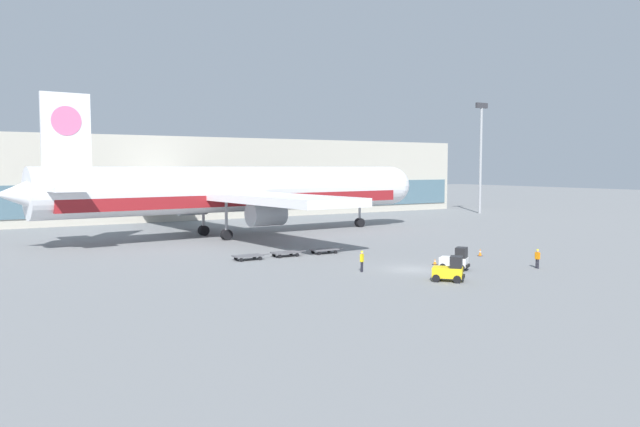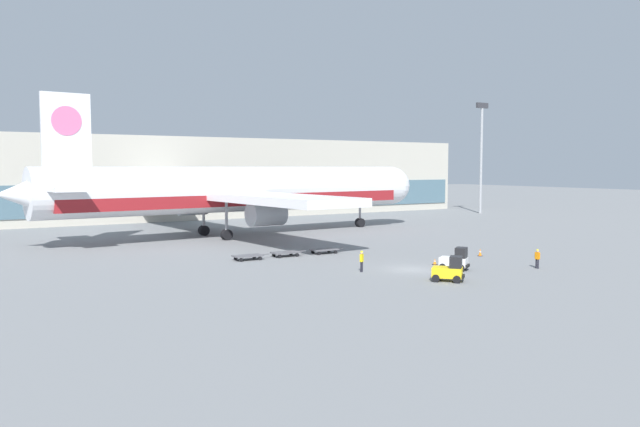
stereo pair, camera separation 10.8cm
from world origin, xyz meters
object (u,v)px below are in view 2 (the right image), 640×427
Objects in this scene: airplane_main at (238,191)px; traffic_cone_near at (435,262)px; ground_crew_far at (537,257)px; light_mast at (481,149)px; baggage_tug_mid at (456,260)px; baggage_dolly_second at (286,253)px; traffic_cone_far at (480,252)px; baggage_dolly_lead at (248,256)px; ground_crew_near at (362,259)px; baggage_dolly_third at (324,250)px; baggage_tug_foreground at (450,270)px.

traffic_cone_near is (5.64, -31.49, -5.57)m from airplane_main.
ground_crew_far is at bearing -45.48° from traffic_cone_near.
baggage_tug_mid is at bearing -137.47° from light_mast.
baggage_dolly_second is 4.85× the size of traffic_cone_far.
baggage_dolly_lead is 12.53m from ground_crew_near.
light_mast is 11.63× the size of ground_crew_near.
traffic_cone_near is (8.05, -0.24, -0.81)m from ground_crew_near.
traffic_cone_near is (4.82, -11.52, -0.12)m from baggage_dolly_third.
light_mast is 67.93m from traffic_cone_near.
baggage_dolly_lead is at bearing -153.35° from light_mast.
light_mast is 61.18m from traffic_cone_far.
ground_crew_near is at bearing -105.98° from baggage_dolly_third.
ground_crew_far is (10.94, 0.58, 0.13)m from baggage_tug_foreground.
traffic_cone_far is at bearing -37.97° from baggage_dolly_third.
baggage_tug_mid is 1.63× the size of ground_crew_far.
ground_crew_far is 2.25× the size of traffic_cone_far.
baggage_dolly_third is (8.66, 0.02, 0.00)m from baggage_dolly_lead.
baggage_dolly_lead and baggage_dolly_third have the same top height.
baggage_dolly_third is (0.82, -19.97, -5.45)m from airplane_main.
baggage_tug_mid is (5.16, -34.69, -4.96)m from airplane_main.
light_mast reaches higher than traffic_cone_far.
traffic_cone_far is (12.46, -9.72, -0.02)m from baggage_dolly_third.
baggage_tug_foreground is at bearing -83.30° from baggage_tug_mid.
baggage_tug_foreground is 7.93m from ground_crew_near.
baggage_tug_foreground is 0.75× the size of baggage_dolly_second.
traffic_cone_near is at bearing 104.62° from baggage_tug_foreground.
airplane_main is 15.70× the size of baggage_dolly_third.
ground_crew_near reaches higher than baggage_dolly_third.
baggage_dolly_second is at bearing 152.46° from baggage_tug_foreground.
baggage_tug_foreground is 0.75× the size of baggage_dolly_lead.
baggage_dolly_lead is 26.63m from ground_crew_far.
ground_crew_far is (11.89, -37.85, -4.83)m from airplane_main.
traffic_cone_near is 7.85m from traffic_cone_far.
light_mast reaches higher than baggage_dolly_second.
baggage_tug_foreground is at bearing -144.63° from traffic_cone_far.
ground_crew_near is 1.06× the size of ground_crew_far.
airplane_main reaches higher than traffic_cone_far.
baggage_dolly_third is at bearing 31.56° from ground_crew_far.
traffic_cone_far reaches higher than baggage_dolly_third.
ground_crew_near reaches higher than traffic_cone_far.
traffic_cone_near reaches higher than baggage_dolly_second.
baggage_dolly_second is (-8.79, 14.89, -0.49)m from baggage_tug_mid.
baggage_tug_mid is 0.76× the size of baggage_dolly_third.
light_mast is at bearing 40.79° from traffic_cone_near.
baggage_dolly_third is 2.15× the size of ground_crew_far.
traffic_cone_far reaches higher than baggage_dolly_second.
ground_crew_near reaches higher than baggage_dolly_second.
traffic_cone_near is (9.27, -11.70, -0.12)m from baggage_dolly_second.
airplane_main is 20.96× the size of baggage_tug_foreground.
light_mast is 73.86m from ground_crew_near.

